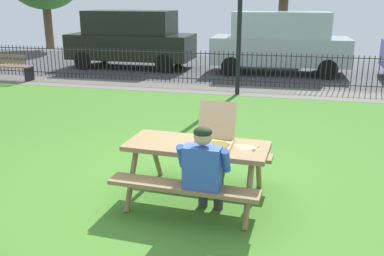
% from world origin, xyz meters
% --- Properties ---
extents(ground, '(28.00, 11.19, 0.02)m').
position_xyz_m(ground, '(0.00, 1.60, -0.01)').
color(ground, '#467E2A').
extents(cobblestone_walkway, '(28.00, 1.40, 0.01)m').
position_xyz_m(cobblestone_walkway, '(0.00, 6.49, -0.00)').
color(cobblestone_walkway, slate).
extents(street_asphalt, '(28.00, 6.55, 0.01)m').
position_xyz_m(street_asphalt, '(0.00, 10.47, -0.01)').
color(street_asphalt, '#424247').
extents(picnic_table_foreground, '(1.88, 1.58, 0.79)m').
position_xyz_m(picnic_table_foreground, '(0.28, -0.39, 0.60)').
color(picnic_table_foreground, olive).
rests_on(picnic_table_foreground, ground).
extents(pizza_box_open, '(0.48, 0.58, 0.50)m').
position_xyz_m(pizza_box_open, '(0.49, -0.37, 0.87)').
color(pizza_box_open, tan).
rests_on(pizza_box_open, picnic_table_foreground).
extents(pizza_slice_on_table, '(0.30, 0.23, 0.02)m').
position_xyz_m(pizza_slice_on_table, '(0.92, -0.38, 0.78)').
color(pizza_slice_on_table, '#F1D06D').
rests_on(pizza_slice_on_table, picnic_table_foreground).
extents(adult_at_table, '(0.62, 0.61, 1.19)m').
position_xyz_m(adult_at_table, '(0.48, -0.90, 0.66)').
color(adult_at_table, '#353535').
rests_on(adult_at_table, ground).
extents(iron_fence_streetside, '(21.60, 0.03, 1.01)m').
position_xyz_m(iron_fence_streetside, '(0.00, 7.19, 0.51)').
color(iron_fence_streetside, '#2D2823').
rests_on(iron_fence_streetside, ground).
extents(park_bench_left, '(1.60, 0.47, 0.85)m').
position_xyz_m(park_bench_left, '(-7.46, 6.36, 0.42)').
color(park_bench_left, brown).
rests_on(park_bench_left, ground).
extents(parked_car_far_left, '(4.62, 1.99, 2.08)m').
position_xyz_m(parked_car_far_left, '(-4.53, 9.70, 1.10)').
color(parked_car_far_left, black).
rests_on(parked_car_far_left, ground).
extents(parked_car_left, '(4.65, 2.06, 2.08)m').
position_xyz_m(parked_car_left, '(0.90, 9.70, 1.10)').
color(parked_car_left, '#B3BEC1').
rests_on(parked_car_left, ground).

